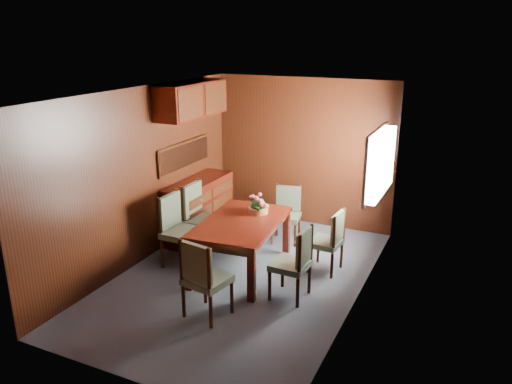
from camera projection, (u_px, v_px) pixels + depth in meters
The scene contains 11 objects.
ground at pixel (242, 277), 6.55m from camera, with size 4.50×4.50×0.00m, color #404A57.
room_shell at pixel (245, 150), 6.37m from camera, with size 3.06×4.52×2.41m.
sideboard at pixel (199, 208), 7.78m from camera, with size 0.48×1.40×0.90m, color #350D06.
dining_table at pixel (241, 228), 6.55m from camera, with size 1.08×1.60×0.72m.
chair_left_near at pixel (177, 226), 6.77m from camera, with size 0.47×0.49×1.01m.
chair_left_far at pixel (199, 214), 7.17m from camera, with size 0.47×0.49×1.03m.
chair_right_near at pixel (296, 260), 5.89m from camera, with size 0.43×0.45×0.92m.
chair_right_far at pixel (330, 238), 6.58m from camera, with size 0.42×0.44×0.86m.
chair_head at pixel (203, 275), 5.47m from camera, with size 0.52×0.50×0.95m.
chair_foot at pixel (287, 211), 7.59m from camera, with size 0.47×0.46×0.86m.
flower_centerpiece at pixel (258, 203), 6.76m from camera, with size 0.29×0.29×0.29m.
Camera 1 is at (2.66, -5.25, 3.08)m, focal length 35.00 mm.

